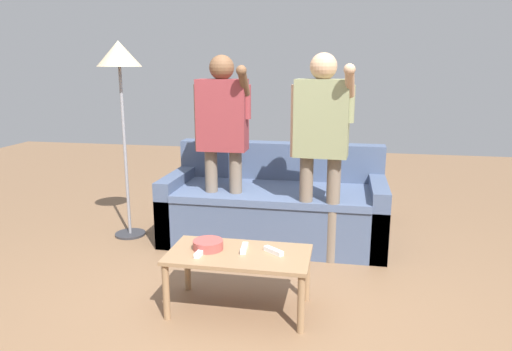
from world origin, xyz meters
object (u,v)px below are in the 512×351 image
game_remote_nunchuk (205,241)px  game_remote_wand_far (274,251)px  game_remote_wand_near (244,248)px  game_remote_wand_spare (201,252)px  coffee_table (239,261)px  floor_lamp (119,66)px  player_left (223,130)px  player_right (321,134)px  snack_bowl (208,245)px  couch (275,207)px

game_remote_nunchuk → game_remote_wand_far: game_remote_nunchuk is taller
game_remote_wand_near → game_remote_wand_spare: (-0.26, -0.11, -0.00)m
game_remote_wand_far → coffee_table: bearing=-170.7°
game_remote_wand_far → floor_lamp: bearing=143.8°
player_left → game_remote_wand_near: bearing=-68.5°
floor_lamp → player_right: floor_lamp is taller
coffee_table → player_right: (0.45, 0.90, 0.70)m
coffee_table → game_remote_nunchuk: game_remote_nunchuk is taller
floor_lamp → game_remote_wand_spare: size_ratio=10.95×
snack_bowl → game_remote_wand_near: bearing=5.4°
player_left → game_remote_wand_far: bearing=-60.0°
game_remote_wand_far → player_right: bearing=74.7°
couch → game_remote_wand_near: couch is taller
player_left → player_right: bearing=-10.8°
couch → game_remote_wand_far: 1.33m
player_right → player_left: bearing=169.2°
floor_lamp → player_left: bearing=-5.8°
snack_bowl → player_right: bearing=52.9°
coffee_table → floor_lamp: (-1.31, 1.16, 1.22)m
player_left → floor_lamp: bearing=174.2°
snack_bowl → player_left: player_left is taller
player_left → game_remote_wand_near: size_ratio=10.81×
couch → game_remote_wand_spare: size_ratio=12.07×
player_right → game_remote_wand_near: bearing=-116.6°
snack_bowl → game_remote_wand_near: snack_bowl is taller
player_right → game_remote_wand_far: (-0.24, -0.87, -0.63)m
game_remote_wand_spare → snack_bowl: bearing=76.5°
coffee_table → game_remote_wand_near: bearing=61.2°
snack_bowl → game_remote_wand_spare: 0.09m
player_left → game_remote_wand_spare: 1.29m
floor_lamp → game_remote_wand_far: bearing=-36.2°
game_remote_wand_far → game_remote_nunchuk: bearing=171.6°
game_remote_wand_near → game_remote_wand_far: bearing=-3.1°
coffee_table → game_remote_wand_far: bearing=9.3°
couch → coffee_table: couch is taller
coffee_table → game_remote_wand_far: size_ratio=6.46×
game_remote_nunchuk → player_right: size_ratio=0.05×
couch → snack_bowl: couch is taller
floor_lamp → game_remote_wand_spare: 1.99m
game_remote_nunchuk → floor_lamp: size_ratio=0.05×
floor_lamp → game_remote_wand_near: (1.34, -1.11, -1.15)m
game_remote_nunchuk → game_remote_wand_spare: size_ratio=0.55×
game_remote_wand_far → game_remote_wand_spare: same height
couch → game_remote_nunchuk: size_ratio=22.11×
game_remote_wand_near → game_remote_nunchuk: bearing=168.1°
game_remote_wand_far → game_remote_wand_spare: 0.46m
player_left → game_remote_wand_spare: (0.14, -1.12, -0.63)m
game_remote_nunchuk → coffee_table: bearing=-22.4°
couch → coffee_table: 1.35m
game_remote_wand_far → game_remote_wand_spare: bearing=-167.4°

